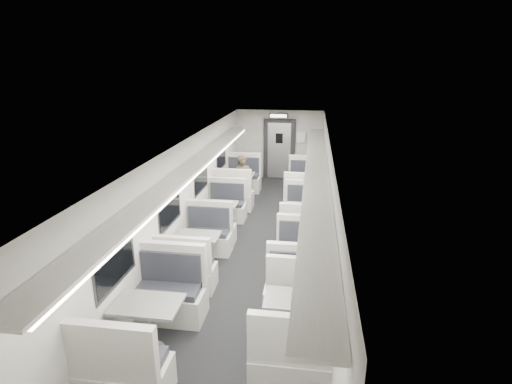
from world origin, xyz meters
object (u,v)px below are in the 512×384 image
(booth_left_c, at_px, (198,251))
(booth_right_b, at_px, (303,219))
(vestibule_door, at_px, (279,150))
(booth_right_d, at_px, (294,320))
(booth_left_b, at_px, (220,217))
(booth_left_a, at_px, (238,186))
(exit_sign, at_px, (279,116))
(booth_right_c, at_px, (298,269))
(booth_left_d, at_px, (149,327))
(booth_right_a, at_px, (305,190))
(passenger, at_px, (243,182))

(booth_left_c, relative_size, booth_right_b, 1.04)
(booth_right_b, distance_m, vestibule_door, 4.91)
(booth_right_d, bearing_deg, booth_right_b, 90.00)
(booth_left_b, xyz_separation_m, booth_left_c, (0.00, -1.90, 0.01))
(booth_left_a, xyz_separation_m, booth_left_c, (0.00, -4.34, -0.03))
(exit_sign, bearing_deg, booth_right_c, -81.57)
(booth_left_b, height_order, exit_sign, exit_sign)
(booth_left_b, distance_m, booth_left_d, 4.37)
(booth_left_c, bearing_deg, booth_right_b, 45.99)
(booth_left_a, distance_m, booth_left_d, 6.81)
(booth_left_d, bearing_deg, booth_left_c, 90.00)
(booth_left_c, distance_m, booth_right_d, 2.81)
(booth_left_b, height_order, booth_right_a, booth_right_a)
(booth_right_b, distance_m, booth_right_d, 4.04)
(booth_right_d, bearing_deg, booth_right_a, 90.00)
(booth_left_a, bearing_deg, vestibule_door, 68.10)
(booth_right_c, bearing_deg, booth_left_a, 112.84)
(booth_left_a, xyz_separation_m, vestibule_door, (1.00, 2.49, 0.64))
(vestibule_door, bearing_deg, passenger, -103.21)
(booth_left_c, distance_m, vestibule_door, 6.93)
(passenger, bearing_deg, exit_sign, 52.84)
(booth_left_c, bearing_deg, passenger, 85.97)
(booth_left_a, xyz_separation_m, booth_left_d, (0.00, -6.81, 0.00))
(booth_right_c, distance_m, exit_sign, 7.09)
(booth_left_b, distance_m, booth_right_d, 4.36)
(booth_left_a, distance_m, booth_left_b, 2.44)
(passenger, bearing_deg, booth_left_b, -119.97)
(booth_left_d, relative_size, booth_right_c, 1.15)
(booth_left_d, bearing_deg, booth_right_b, 66.21)
(booth_left_b, distance_m, booth_right_c, 3.05)
(booth_left_c, distance_m, passenger, 3.70)
(booth_left_a, relative_size, booth_left_d, 1.00)
(booth_right_a, height_order, booth_right_d, booth_right_a)
(booth_left_a, distance_m, booth_right_d, 6.62)
(booth_left_a, xyz_separation_m, booth_left_b, (0.00, -2.44, -0.04))
(booth_left_b, relative_size, passenger, 1.35)
(booth_left_a, relative_size, exit_sign, 3.64)
(booth_left_b, height_order, vestibule_door, vestibule_door)
(booth_right_a, relative_size, booth_right_d, 1.06)
(booth_left_a, height_order, booth_left_b, booth_left_a)
(booth_left_d, bearing_deg, booth_right_c, 45.81)
(booth_left_b, relative_size, booth_right_d, 0.96)
(booth_left_b, distance_m, passenger, 1.83)
(exit_sign, bearing_deg, passenger, -105.51)
(booth_right_a, distance_m, booth_right_d, 6.20)
(booth_left_b, height_order, booth_right_d, booth_right_d)
(booth_left_d, xyz_separation_m, exit_sign, (1.00, 8.81, 1.87))
(exit_sign, bearing_deg, booth_right_b, -76.82)
(booth_right_b, xyz_separation_m, exit_sign, (-1.00, 4.27, 1.92))
(booth_left_c, height_order, exit_sign, exit_sign)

